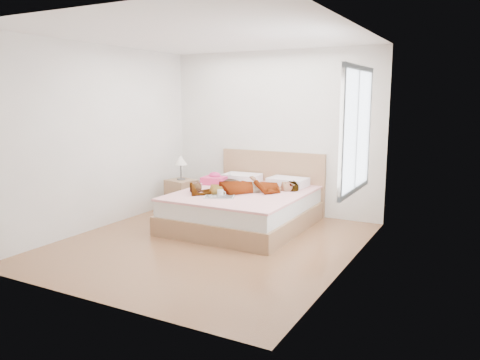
{
  "coord_description": "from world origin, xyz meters",
  "views": [
    {
      "loc": [
        3.11,
        -4.94,
        1.86
      ],
      "look_at": [
        0.0,
        0.85,
        0.7
      ],
      "focal_mm": 35.0,
      "sensor_mm": 36.0,
      "label": 1
    }
  ],
  "objects_px": {
    "woman": "(246,184)",
    "nightstand": "(181,193)",
    "coffee_mug": "(221,193)",
    "towel": "(214,179)",
    "plush_toy": "(197,187)",
    "magazine": "(219,196)",
    "phone": "(229,174)",
    "bed": "(246,206)"
  },
  "relations": [
    {
      "from": "towel",
      "to": "plush_toy",
      "type": "bearing_deg",
      "value": -80.2
    },
    {
      "from": "bed",
      "to": "phone",
      "type": "bearing_deg",
      "value": 144.87
    },
    {
      "from": "woman",
      "to": "phone",
      "type": "xyz_separation_m",
      "value": [
        -0.5,
        0.4,
        0.06
      ]
    },
    {
      "from": "bed",
      "to": "nightstand",
      "type": "distance_m",
      "value": 1.34
    },
    {
      "from": "magazine",
      "to": "plush_toy",
      "type": "relative_size",
      "value": 1.82
    },
    {
      "from": "woman",
      "to": "towel",
      "type": "bearing_deg",
      "value": -151.99
    },
    {
      "from": "coffee_mug",
      "to": "plush_toy",
      "type": "height_order",
      "value": "plush_toy"
    },
    {
      "from": "plush_toy",
      "to": "woman",
      "type": "bearing_deg",
      "value": 29.76
    },
    {
      "from": "woman",
      "to": "magazine",
      "type": "height_order",
      "value": "woman"
    },
    {
      "from": "coffee_mug",
      "to": "nightstand",
      "type": "xyz_separation_m",
      "value": [
        -1.2,
        0.76,
        -0.25
      ]
    },
    {
      "from": "magazine",
      "to": "towel",
      "type": "bearing_deg",
      "value": 125.43
    },
    {
      "from": "phone",
      "to": "towel",
      "type": "relative_size",
      "value": 0.23
    },
    {
      "from": "phone",
      "to": "bed",
      "type": "height_order",
      "value": "bed"
    },
    {
      "from": "woman",
      "to": "towel",
      "type": "xyz_separation_m",
      "value": [
        -0.73,
        0.32,
        -0.04
      ]
    },
    {
      "from": "woman",
      "to": "magazine",
      "type": "bearing_deg",
      "value": -56.41
    },
    {
      "from": "woman",
      "to": "magazine",
      "type": "xyz_separation_m",
      "value": [
        -0.16,
        -0.49,
        -0.1
      ]
    },
    {
      "from": "towel",
      "to": "phone",
      "type": "bearing_deg",
      "value": 18.2
    },
    {
      "from": "woman",
      "to": "bed",
      "type": "bearing_deg",
      "value": 168.65
    },
    {
      "from": "woman",
      "to": "phone",
      "type": "height_order",
      "value": "woman"
    },
    {
      "from": "bed",
      "to": "magazine",
      "type": "bearing_deg",
      "value": -102.17
    },
    {
      "from": "phone",
      "to": "nightstand",
      "type": "bearing_deg",
      "value": 148.52
    },
    {
      "from": "phone",
      "to": "plush_toy",
      "type": "xyz_separation_m",
      "value": [
        -0.12,
        -0.75,
        -0.1
      ]
    },
    {
      "from": "plush_toy",
      "to": "towel",
      "type": "bearing_deg",
      "value": 99.8
    },
    {
      "from": "phone",
      "to": "nightstand",
      "type": "relative_size",
      "value": 0.1
    },
    {
      "from": "magazine",
      "to": "nightstand",
      "type": "height_order",
      "value": "nightstand"
    },
    {
      "from": "phone",
      "to": "bed",
      "type": "xyz_separation_m",
      "value": [
        0.46,
        -0.32,
        -0.4
      ]
    },
    {
      "from": "towel",
      "to": "magazine",
      "type": "height_order",
      "value": "towel"
    },
    {
      "from": "coffee_mug",
      "to": "plush_toy",
      "type": "bearing_deg",
      "value": 166.91
    },
    {
      "from": "bed",
      "to": "plush_toy",
      "type": "distance_m",
      "value": 0.78
    },
    {
      "from": "magazine",
      "to": "coffee_mug",
      "type": "distance_m",
      "value": 0.05
    },
    {
      "from": "towel",
      "to": "nightstand",
      "type": "relative_size",
      "value": 0.41
    },
    {
      "from": "bed",
      "to": "plush_toy",
      "type": "relative_size",
      "value": 7.83
    },
    {
      "from": "woman",
      "to": "magazine",
      "type": "relative_size",
      "value": 3.34
    },
    {
      "from": "plush_toy",
      "to": "coffee_mug",
      "type": "bearing_deg",
      "value": -13.09
    },
    {
      "from": "bed",
      "to": "coffee_mug",
      "type": "bearing_deg",
      "value": -102.15
    },
    {
      "from": "magazine",
      "to": "phone",
      "type": "bearing_deg",
      "value": 111.03
    },
    {
      "from": "woman",
      "to": "nightstand",
      "type": "xyz_separation_m",
      "value": [
        -1.36,
        0.3,
        -0.31
      ]
    },
    {
      "from": "coffee_mug",
      "to": "plush_toy",
      "type": "relative_size",
      "value": 0.5
    },
    {
      "from": "magazine",
      "to": "nightstand",
      "type": "xyz_separation_m",
      "value": [
        -1.2,
        0.78,
        -0.21
      ]
    },
    {
      "from": "bed",
      "to": "coffee_mug",
      "type": "xyz_separation_m",
      "value": [
        -0.12,
        -0.54,
        0.28
      ]
    },
    {
      "from": "plush_toy",
      "to": "nightstand",
      "type": "xyz_separation_m",
      "value": [
        -0.74,
        0.65,
        -0.27
      ]
    },
    {
      "from": "woman",
      "to": "coffee_mug",
      "type": "xyz_separation_m",
      "value": [
        -0.15,
        -0.46,
        -0.06
      ]
    }
  ]
}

